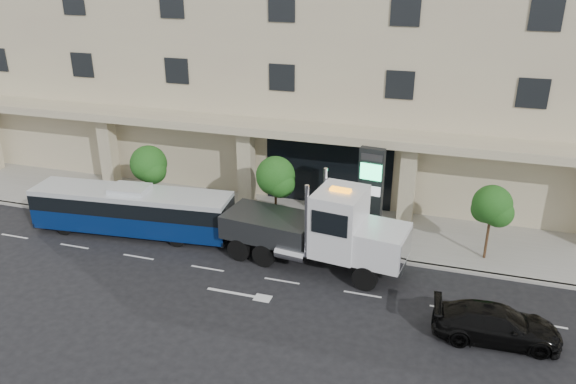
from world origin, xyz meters
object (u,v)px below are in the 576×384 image
object	(u,v)px
tow_truck	(321,231)
black_sedan	(496,324)
signage_pylon	(370,194)
city_bus	(132,210)

from	to	relation	value
tow_truck	black_sedan	bearing A→B (deg)	-16.17
signage_pylon	black_sedan	bearing A→B (deg)	-39.96
tow_truck	signage_pylon	world-z (taller)	signage_pylon
tow_truck	black_sedan	world-z (taller)	tow_truck
signage_pylon	city_bus	bearing A→B (deg)	-160.04
tow_truck	black_sedan	size ratio (longest dim) A/B	2.11
city_bus	black_sedan	size ratio (longest dim) A/B	2.25
tow_truck	signage_pylon	xyz separation A→B (m)	(1.87, 3.40, 0.84)
black_sedan	tow_truck	bearing A→B (deg)	62.79
tow_truck	black_sedan	distance (m)	9.26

